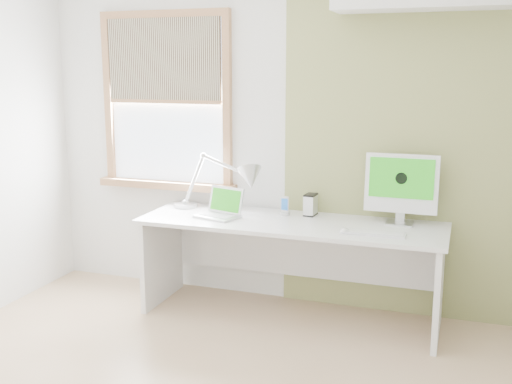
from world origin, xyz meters
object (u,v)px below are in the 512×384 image
at_px(imac, 401,185).
at_px(external_drive, 311,205).
at_px(laptop, 221,209).
at_px(desk_lamp, 238,181).
at_px(desk, 293,245).

bearing_deg(imac, external_drive, 177.39).
height_order(laptop, external_drive, laptop).
bearing_deg(external_drive, desk_lamp, -177.05).
relative_size(desk, desk_lamp, 2.78).
xyz_separation_m(external_drive, imac, (0.66, -0.03, 0.20)).
distance_m(desk, desk_lamp, 0.66).
bearing_deg(desk_lamp, external_drive, 2.95).
height_order(desk, imac, imac).
xyz_separation_m(desk_lamp, laptop, (-0.05, -0.22, -0.18)).
bearing_deg(external_drive, laptop, -157.80).
height_order(desk, desk_lamp, desk_lamp).
distance_m(external_drive, imac, 0.69).
bearing_deg(imac, desk_lamp, 179.97).
bearing_deg(laptop, desk_lamp, 77.93).
xyz_separation_m(laptop, imac, (1.28, 0.22, 0.23)).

